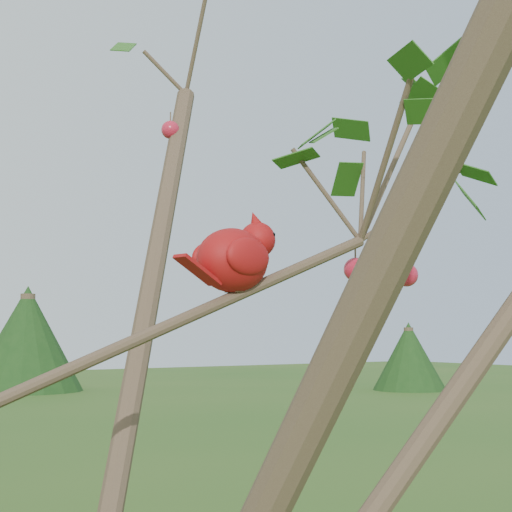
{
  "coord_description": "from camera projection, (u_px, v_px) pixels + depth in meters",
  "views": [
    {
      "loc": [
        -0.3,
        -0.91,
        2.05
      ],
      "look_at": [
        0.37,
        0.08,
        2.17
      ],
      "focal_mm": 55.0,
      "sensor_mm": 36.0,
      "label": 1
    }
  ],
  "objects": [
    {
      "name": "crabapple_tree",
      "position": [
        65.0,
        273.0,
        0.92
      ],
      "size": [
        2.35,
        2.05,
        2.95
      ],
      "color": "#483427",
      "rests_on": "ground"
    },
    {
      "name": "cardinal",
      "position": [
        236.0,
        257.0,
        1.17
      ],
      "size": [
        0.2,
        0.12,
        0.14
      ],
      "rotation": [
        0.0,
        0.0,
        0.21
      ],
      "color": "#A7130E",
      "rests_on": "ground"
    }
  ]
}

